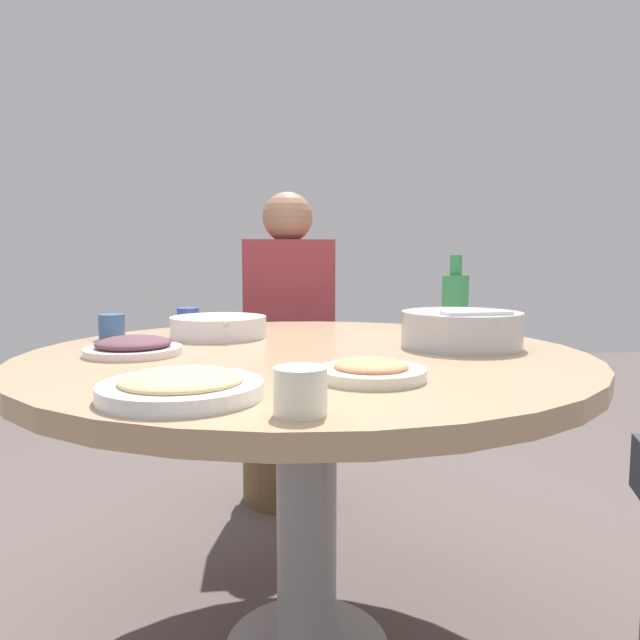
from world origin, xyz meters
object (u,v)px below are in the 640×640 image
object	(u,v)px
round_dining_table	(306,403)
soup_bowl	(219,327)
rice_bowl	(461,329)
stool_for_diner_right	(289,444)
dish_eggplant	(133,347)
dish_shrimp	(371,371)
dish_noodles	(181,386)
tea_cup_near	(188,318)
tea_cup_side	(300,391)
diner_right	(288,309)
green_bottle	(455,301)
tea_cup_far	(112,327)

from	to	relation	value
round_dining_table	soup_bowl	distance (m)	0.36
rice_bowl	stool_for_diner_right	size ratio (longest dim) A/B	0.65
dish_eggplant	dish_shrimp	xyz separation A→B (m)	(-0.45, 0.33, -0.00)
dish_noodles	dish_shrimp	bearing A→B (deg)	-164.91
rice_bowl	dish_noodles	world-z (taller)	rice_bowl
tea_cup_near	stool_for_diner_right	world-z (taller)	tea_cup_near
dish_eggplant	tea_cup_side	world-z (taller)	tea_cup_side
dish_eggplant	dish_shrimp	world-z (taller)	dish_eggplant
dish_eggplant	diner_right	xyz separation A→B (m)	(-0.43, -0.93, -0.00)
rice_bowl	dish_shrimp	world-z (taller)	rice_bowl
dish_shrimp	green_bottle	bearing A→B (deg)	-122.83
rice_bowl	dish_shrimp	size ratio (longest dim) A/B	1.47
dish_noodles	rice_bowl	bearing A→B (deg)	-145.85
tea_cup_side	diner_right	size ratio (longest dim) A/B	0.10
dish_noodles	tea_cup_side	xyz separation A→B (m)	(-0.16, 0.12, 0.01)
dish_shrimp	tea_cup_near	world-z (taller)	tea_cup_near
round_dining_table	tea_cup_side	size ratio (longest dim) A/B	17.24
round_dining_table	tea_cup_far	xyz separation A→B (m)	(0.47, -0.27, 0.15)
round_dining_table	diner_right	size ratio (longest dim) A/B	1.64
green_bottle	tea_cup_side	size ratio (longest dim) A/B	3.00
soup_bowl	tea_cup_far	bearing A→B (deg)	-0.64
round_dining_table	tea_cup_side	bearing A→B (deg)	81.72
diner_right	tea_cup_far	bearing A→B (deg)	52.03
round_dining_table	stool_for_diner_right	distance (m)	1.02
tea_cup_far	dish_shrimp	bearing A→B (deg)	132.27
rice_bowl	stool_for_diner_right	xyz separation A→B (m)	(0.31, -0.93, -0.56)
soup_bowl	dish_shrimp	size ratio (longest dim) A/B	1.44
dish_eggplant	tea_cup_near	distance (m)	0.49
dish_shrimp	tea_cup_side	size ratio (longest dim) A/B	2.63
dish_noodles	green_bottle	world-z (taller)	green_bottle
dish_eggplant	rice_bowl	bearing A→B (deg)	179.60
soup_bowl	dish_shrimp	world-z (taller)	soup_bowl
tea_cup_near	tea_cup_far	xyz separation A→B (m)	(0.18, 0.22, 0.00)
soup_bowl	tea_cup_near	bearing A→B (deg)	-67.32
tea_cup_side	dish_eggplant	bearing A→B (deg)	-61.05
tea_cup_side	dish_shrimp	bearing A→B (deg)	-125.59
round_dining_table	diner_right	world-z (taller)	diner_right
dish_shrimp	rice_bowl	bearing A→B (deg)	-132.08
rice_bowl	diner_right	size ratio (longest dim) A/B	0.37
rice_bowl	dish_eggplant	distance (m)	0.74
rice_bowl	dish_shrimp	bearing A→B (deg)	47.92
dish_noodles	stool_for_diner_right	bearing A→B (deg)	-102.36
dish_noodles	diner_right	distance (m)	1.38
tea_cup_far	diner_right	distance (m)	0.85
dish_noodles	dish_shrimp	distance (m)	0.32
soup_bowl	stool_for_diner_right	size ratio (longest dim) A/B	0.64
dish_noodles	dish_shrimp	size ratio (longest dim) A/B	1.30
rice_bowl	diner_right	bearing A→B (deg)	-71.45
soup_bowl	diner_right	world-z (taller)	diner_right
round_dining_table	stool_for_diner_right	xyz separation A→B (m)	(-0.05, -0.94, -0.40)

